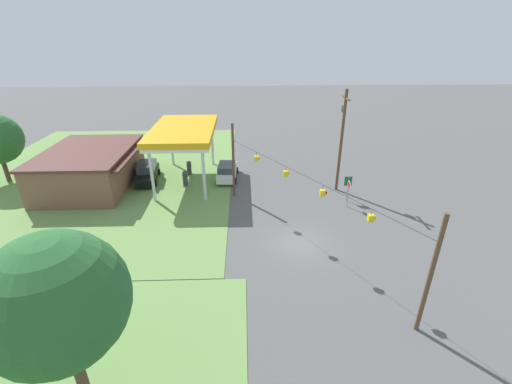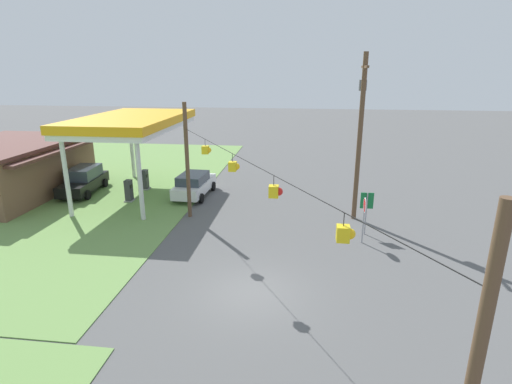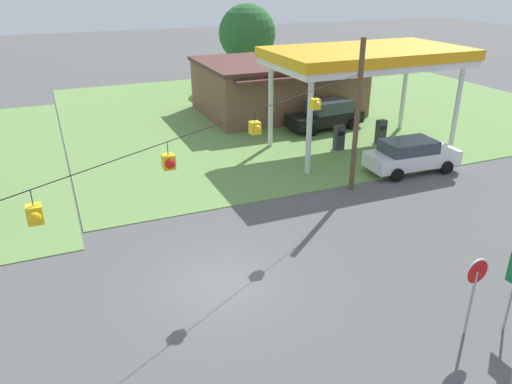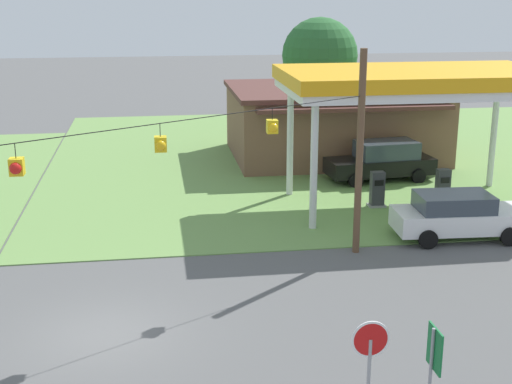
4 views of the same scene
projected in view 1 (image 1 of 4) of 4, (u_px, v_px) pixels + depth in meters
The scene contains 13 objects.
ground_plane at pixel (299, 243), 25.54m from camera, with size 160.00×160.00×0.00m, color #565656.
grass_verge_station_corner at pixel (105, 174), 37.61m from camera, with size 36.00×28.00×0.04m, color #6B934C.
gas_station_canopy at pixel (183, 132), 33.89m from camera, with size 10.82×6.06×5.72m.
gas_station_store at pixel (90, 168), 34.16m from camera, with size 11.05×8.61×3.78m.
fuel_pump_near at pixel (185, 179), 34.52m from camera, with size 0.71×0.56×1.53m.
fuel_pump_far at pixel (189, 169), 37.11m from camera, with size 0.71×0.56×1.53m.
car_at_pumps_front at pixel (227, 171), 36.16m from camera, with size 4.92×2.29×1.71m.
car_at_pumps_rear at pixel (147, 172), 35.68m from camera, with size 5.25×2.48×1.90m.
stop_sign_roadside at pixel (349, 188), 30.01m from camera, with size 0.80×0.08×2.50m.
route_sign at pixel (348, 184), 31.17m from camera, with size 0.10×0.70×2.40m.
utility_pole_main at pixel (342, 136), 31.79m from camera, with size 2.20×0.44×9.73m.
signal_span_gantry at pixel (302, 196), 23.88m from camera, with size 16.89×10.24×7.01m.
tree_west_verge at pixel (57, 302), 11.84m from camera, with size 5.04×5.04×8.40m.
Camera 1 is at (-21.31, 3.99, 14.37)m, focal length 24.00 mm.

